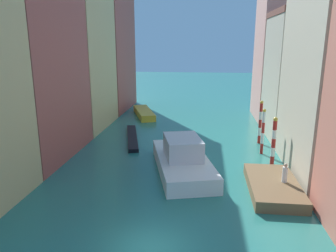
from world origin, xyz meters
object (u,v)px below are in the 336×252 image
waterfront_dock (273,186)px  motorboat_0 (144,113)px  mooring_pole_0 (274,141)px  vaporetto_white (183,159)px  mooring_pole_2 (260,122)px  person_on_dock (285,174)px  mooring_pole_1 (263,131)px  gondola_black (132,137)px

waterfront_dock → motorboat_0: bearing=120.7°
mooring_pole_0 → vaporetto_white: mooring_pole_0 is taller
mooring_pole_2 → motorboat_0: bearing=141.6°
person_on_dock → waterfront_dock: bearing=174.2°
person_on_dock → vaporetto_white: size_ratio=0.13×
mooring_pole_0 → motorboat_0: (-14.47, 17.48, -1.70)m
person_on_dock → mooring_pole_2: (0.07, 11.51, 0.90)m
mooring_pole_1 → mooring_pole_2: bearing=85.3°
mooring_pole_0 → mooring_pole_1: size_ratio=0.97×
gondola_black → motorboat_0: motorboat_0 is taller
motorboat_0 → gondola_black: bearing=-85.7°
vaporetto_white → mooring_pole_1: bearing=35.2°
gondola_black → mooring_pole_1: bearing=-14.0°
mooring_pole_0 → mooring_pole_1: 2.83m
person_on_dock → mooring_pole_1: bearing=91.5°
gondola_black → mooring_pole_0: bearing=-24.0°
gondola_black → vaporetto_white: bearing=-53.8°
mooring_pole_0 → mooring_pole_2: mooring_pole_2 is taller
mooring_pole_2 → motorboat_0: size_ratio=0.55×
waterfront_dock → mooring_pole_2: bearing=86.1°
mooring_pole_1 → gondola_black: 13.72m
mooring_pole_0 → gondola_black: (-13.61, 6.07, -1.96)m
mooring_pole_2 → gondola_black: 13.61m
person_on_dock → mooring_pole_0: mooring_pole_0 is taller
waterfront_dock → vaporetto_white: bearing=155.1°
mooring_pole_1 → motorboat_0: 20.39m
person_on_dock → mooring_pole_2: mooring_pole_2 is taller
waterfront_dock → person_on_dock: (0.71, -0.07, 1.01)m
mooring_pole_1 → motorboat_0: size_ratio=0.53×
waterfront_dock → vaporetto_white: size_ratio=0.63×
motorboat_0 → vaporetto_white: bearing=-70.6°
person_on_dock → vaporetto_white: vaporetto_white is taller
mooring_pole_2 → waterfront_dock: bearing=-93.9°
mooring_pole_0 → mooring_pole_1: (-0.44, 2.79, 0.05)m
motorboat_0 → mooring_pole_1: bearing=-46.3°
person_on_dock → gondola_black: 17.64m
mooring_pole_2 → vaporetto_white: size_ratio=0.43×
waterfront_dock → motorboat_0: size_ratio=0.81×
person_on_dock → gondola_black: size_ratio=0.15×
waterfront_dock → mooring_pole_0: (0.93, 5.29, 1.76)m
mooring_pole_1 → gondola_black: mooring_pole_1 is taller
waterfront_dock → mooring_pole_1: size_ratio=1.53×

